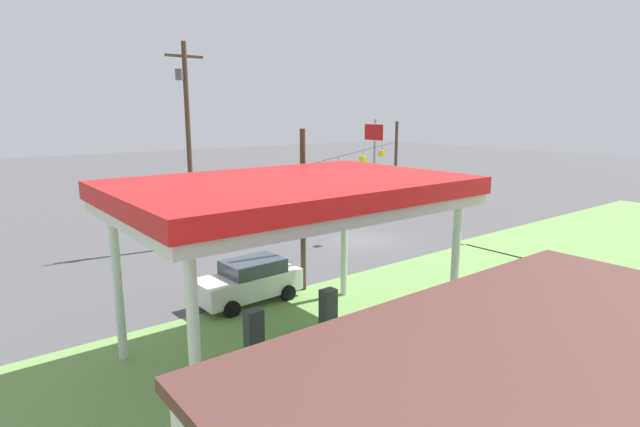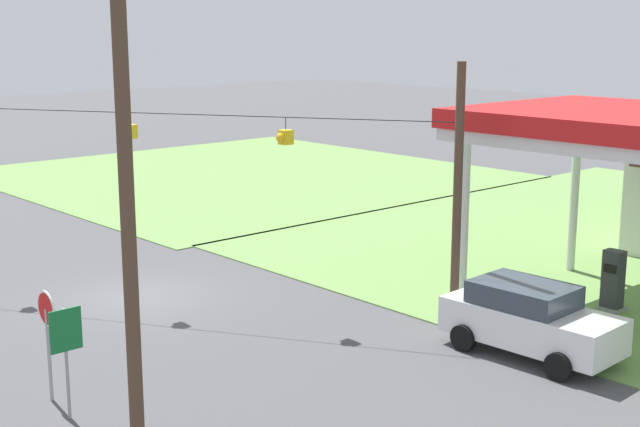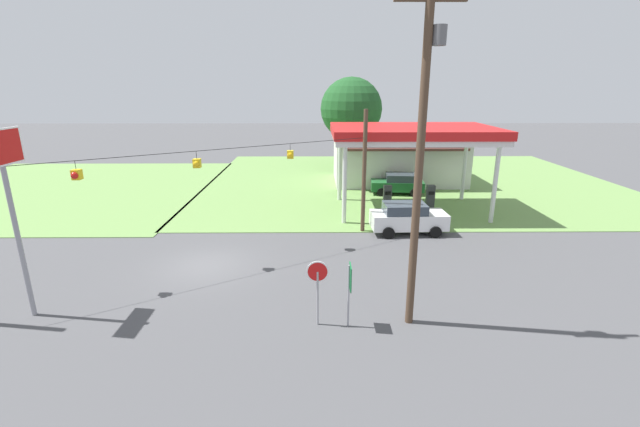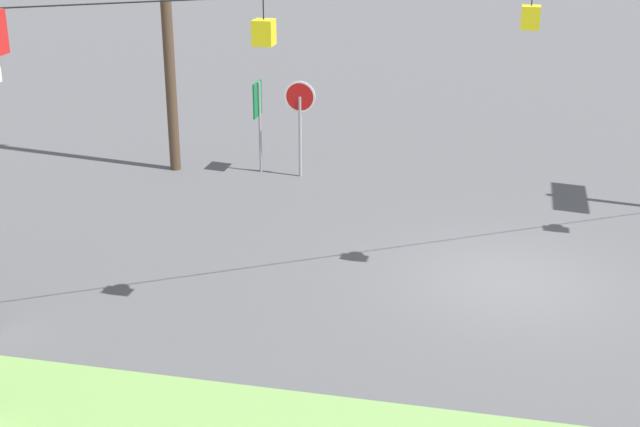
# 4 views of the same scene
# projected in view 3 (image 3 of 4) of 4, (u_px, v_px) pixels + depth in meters

# --- Properties ---
(ground_plane) EXTENTS (160.00, 160.00, 0.00)m
(ground_plane) POSITION_uv_depth(u_px,v_px,m) (206.00, 266.00, 20.75)
(ground_plane) COLOR #4C4C4F
(grass_verge_station_corner) EXTENTS (36.00, 28.00, 0.04)m
(grass_verge_station_corner) POSITION_uv_depth(u_px,v_px,m) (409.00, 181.00, 38.81)
(grass_verge_station_corner) COLOR #6B934C
(grass_verge_station_corner) RESTS_ON ground
(grass_verge_opposite_corner) EXTENTS (24.00, 24.00, 0.04)m
(grass_verge_opposite_corner) POSITION_uv_depth(u_px,v_px,m) (62.00, 189.00, 35.93)
(grass_verge_opposite_corner) COLOR #6B934C
(grass_verge_opposite_corner) RESTS_ON ground
(gas_station_canopy) EXTENTS (10.74, 7.11, 5.78)m
(gas_station_canopy) POSITION_uv_depth(u_px,v_px,m) (413.00, 134.00, 28.36)
(gas_station_canopy) COLOR silver
(gas_station_canopy) RESTS_ON ground
(gas_station_store) EXTENTS (11.44, 7.49, 3.94)m
(gas_station_store) POSITION_uv_depth(u_px,v_px,m) (397.00, 160.00, 38.21)
(gas_station_store) COLOR silver
(gas_station_store) RESTS_ON ground
(fuel_pump_near) EXTENTS (0.71, 0.56, 1.80)m
(fuel_pump_near) POSITION_uv_depth(u_px,v_px,m) (387.00, 199.00, 29.62)
(fuel_pump_near) COLOR gray
(fuel_pump_near) RESTS_ON ground
(fuel_pump_far) EXTENTS (0.71, 0.56, 1.80)m
(fuel_pump_far) POSITION_uv_depth(u_px,v_px,m) (430.00, 198.00, 29.64)
(fuel_pump_far) COLOR gray
(fuel_pump_far) RESTS_ON ground
(car_at_pumps_front) EXTENTS (4.45, 2.25, 1.80)m
(car_at_pumps_front) POSITION_uv_depth(u_px,v_px,m) (408.00, 218.00, 25.11)
(car_at_pumps_front) COLOR white
(car_at_pumps_front) RESTS_ON ground
(car_at_pumps_rear) EXTENTS (4.27, 2.39, 1.65)m
(car_at_pumps_rear) POSITION_uv_depth(u_px,v_px,m) (398.00, 184.00, 34.10)
(car_at_pumps_rear) COLOR #1E602D
(car_at_pumps_rear) RESTS_ON ground
(stop_sign_roadside) EXTENTS (0.80, 0.08, 2.50)m
(stop_sign_roadside) POSITION_uv_depth(u_px,v_px,m) (318.00, 279.00, 15.16)
(stop_sign_roadside) COLOR #99999E
(stop_sign_roadside) RESTS_ON ground
(stop_sign_overhead) EXTENTS (0.22, 2.03, 7.31)m
(stop_sign_overhead) POSITION_uv_depth(u_px,v_px,m) (8.00, 182.00, 14.83)
(stop_sign_overhead) COLOR gray
(stop_sign_overhead) RESTS_ON ground
(route_sign) EXTENTS (0.10, 0.70, 2.40)m
(route_sign) POSITION_uv_depth(u_px,v_px,m) (350.00, 283.00, 15.07)
(route_sign) COLOR gray
(route_sign) RESTS_ON ground
(utility_pole_main) EXTENTS (2.20, 0.44, 11.67)m
(utility_pole_main) POSITION_uv_depth(u_px,v_px,m) (422.00, 147.00, 13.98)
(utility_pole_main) COLOR #4C3828
(utility_pole_main) RESTS_ON ground
(signal_span_gantry) EXTENTS (16.54, 10.24, 7.14)m
(signal_span_gantry) POSITION_uv_depth(u_px,v_px,m) (199.00, 188.00, 19.63)
(signal_span_gantry) COLOR #4C3828
(signal_span_gantry) RESTS_ON ground
(tree_behind_station) EXTENTS (6.43, 6.43, 9.24)m
(tree_behind_station) POSITION_uv_depth(u_px,v_px,m) (351.00, 109.00, 44.60)
(tree_behind_station) COLOR #4C3828
(tree_behind_station) RESTS_ON ground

